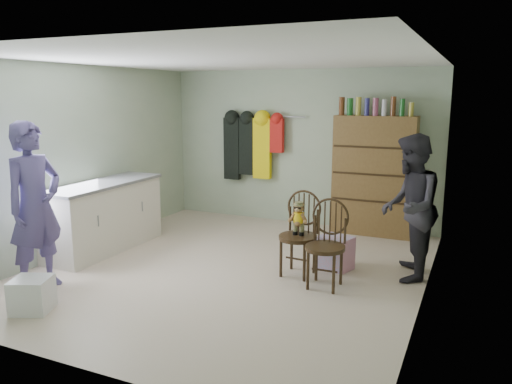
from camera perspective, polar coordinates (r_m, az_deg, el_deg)
The scene contains 11 objects.
ground_plane at distance 6.21m, azimuth -2.90°, elevation -8.77°, with size 5.00×5.00×0.00m, color beige.
room_walls at distance 6.34m, azimuth -0.83°, elevation 6.29°, with size 5.00×5.00×5.00m.
counter at distance 7.15m, azimuth -17.00°, elevation -2.63°, with size 0.64×1.86×0.94m.
plastic_tub at distance 5.49m, azimuth -24.23°, elevation -10.66°, with size 0.35×0.34×0.34m, color white.
chair_front at distance 5.90m, azimuth 5.02°, elevation -4.00°, with size 0.47×0.47×1.00m.
chair_far at distance 5.59m, azimuth 8.10°, elevation -5.48°, with size 0.44×0.44×0.98m.
striped_bag at distance 6.24m, azimuth 9.07°, elevation -6.85°, with size 0.39×0.30×0.41m, color pink.
person_left at distance 5.89m, azimuth -23.95°, elevation -1.54°, with size 0.67×0.44×1.84m, color #554A88.
person_right at distance 5.95m, azimuth 17.15°, elevation -1.71°, with size 0.82×0.64×1.68m, color #2D2B33.
dresser at distance 7.72m, azimuth 13.30°, elevation 1.93°, with size 1.20×0.39×2.08m.
coat_rack at distance 8.39m, azimuth -0.58°, elevation 5.25°, with size 1.42×0.12×1.09m.
Camera 1 is at (2.68, -5.19, 2.12)m, focal length 35.00 mm.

